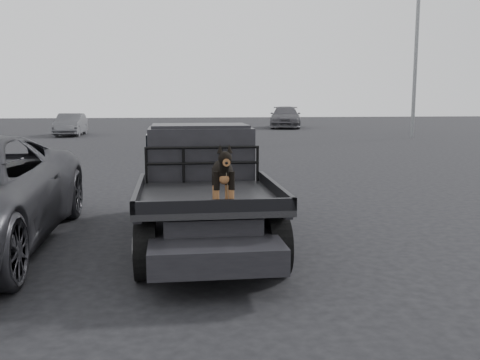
{
  "coord_description": "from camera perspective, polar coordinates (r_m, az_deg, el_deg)",
  "views": [
    {
      "loc": [
        -0.05,
        -6.41,
        2.22
      ],
      "look_at": [
        0.72,
        -0.46,
        1.31
      ],
      "focal_mm": 40.0,
      "sensor_mm": 36.0,
      "label": 1
    }
  ],
  "objects": [
    {
      "name": "ground",
      "position": [
        6.79,
        -6.7,
        -10.56
      ],
      "size": [
        120.0,
        120.0,
        0.0
      ],
      "primitive_type": "plane",
      "color": "black",
      "rests_on": "ground"
    },
    {
      "name": "flatbed_ute",
      "position": [
        8.39,
        -3.87,
        -3.53
      ],
      "size": [
        2.0,
        5.4,
        0.92
      ],
      "primitive_type": null,
      "color": "black",
      "rests_on": "ground"
    },
    {
      "name": "ute_cab",
      "position": [
        9.19,
        -4.3,
        3.2
      ],
      "size": [
        1.72,
        1.3,
        0.88
      ],
      "primitive_type": null,
      "color": "black",
      "rests_on": "flatbed_ute"
    },
    {
      "name": "headache_rack",
      "position": [
        8.47,
        -4.01,
        1.62
      ],
      "size": [
        1.8,
        0.08,
        0.55
      ],
      "primitive_type": null,
      "color": "black",
      "rests_on": "flatbed_ute"
    },
    {
      "name": "dog",
      "position": [
        6.55,
        -1.86,
        0.42
      ],
      "size": [
        0.32,
        0.6,
        0.74
      ],
      "primitive_type": null,
      "color": "black",
      "rests_on": "flatbed_ute"
    },
    {
      "name": "distant_car_a",
      "position": [
        34.75,
        -17.61,
        5.67
      ],
      "size": [
        1.46,
        4.13,
        1.36
      ],
      "primitive_type": "imported",
      "rotation": [
        0.0,
        0.0,
        -0.01
      ],
      "color": "#4A4B4F",
      "rests_on": "ground"
    },
    {
      "name": "distant_car_b",
      "position": [
        42.27,
        4.86,
        6.69
      ],
      "size": [
        3.48,
        6.07,
        1.66
      ],
      "primitive_type": "imported",
      "rotation": [
        0.0,
        0.0,
        -0.21
      ],
      "color": "#47464C",
      "rests_on": "ground"
    },
    {
      "name": "floodlight_mid",
      "position": [
        32.98,
        18.44,
        16.96
      ],
      "size": [
        1.08,
        0.28,
        13.32
      ],
      "color": "slate",
      "rests_on": "ground"
    },
    {
      "name": "floodlight_far",
      "position": [
        38.03,
        18.48,
        16.15
      ],
      "size": [
        1.08,
        0.28,
        13.79
      ],
      "color": "slate",
      "rests_on": "ground"
    }
  ]
}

